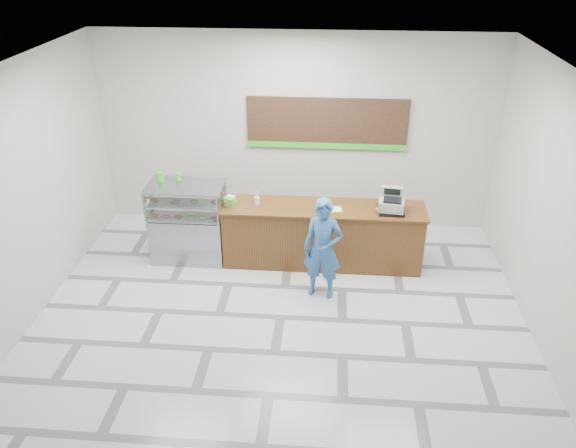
# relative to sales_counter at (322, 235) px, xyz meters

# --- Properties ---
(floor) EXTENTS (7.00, 7.00, 0.00)m
(floor) POSITION_rel_sales_counter_xyz_m (-0.55, -1.55, -0.52)
(floor) COLOR silver
(floor) RESTS_ON ground
(back_wall) EXTENTS (7.00, 0.00, 7.00)m
(back_wall) POSITION_rel_sales_counter_xyz_m (-0.55, 1.45, 1.23)
(back_wall) COLOR #BCB8AD
(back_wall) RESTS_ON floor
(ceiling) EXTENTS (7.00, 7.00, 0.00)m
(ceiling) POSITION_rel_sales_counter_xyz_m (-0.55, -1.55, 2.98)
(ceiling) COLOR silver
(ceiling) RESTS_ON back_wall
(sales_counter) EXTENTS (3.26, 0.76, 1.03)m
(sales_counter) POSITION_rel_sales_counter_xyz_m (0.00, 0.00, 0.00)
(sales_counter) COLOR brown
(sales_counter) RESTS_ON floor
(display_case) EXTENTS (1.22, 0.72, 1.33)m
(display_case) POSITION_rel_sales_counter_xyz_m (-2.22, -0.00, 0.16)
(display_case) COLOR gray
(display_case) RESTS_ON floor
(menu_board) EXTENTS (2.80, 0.06, 0.90)m
(menu_board) POSITION_rel_sales_counter_xyz_m (-0.00, 1.41, 1.42)
(menu_board) COLOR black
(menu_board) RESTS_ON back_wall
(cash_register) EXTENTS (0.44, 0.46, 0.37)m
(cash_register) POSITION_rel_sales_counter_xyz_m (1.06, -0.06, 0.65)
(cash_register) COLOR black
(cash_register) RESTS_ON sales_counter
(card_terminal) EXTENTS (0.10, 0.17, 0.04)m
(card_terminal) POSITION_rel_sales_counter_xyz_m (0.91, -0.12, 0.53)
(card_terminal) COLOR black
(card_terminal) RESTS_ON sales_counter
(serving_tray) EXTENTS (0.36, 0.29, 0.02)m
(serving_tray) POSITION_rel_sales_counter_xyz_m (0.15, -0.10, 0.52)
(serving_tray) COLOR #4BC210
(serving_tray) RESTS_ON sales_counter
(napkin_box) EXTENTS (0.17, 0.17, 0.12)m
(napkin_box) POSITION_rel_sales_counter_xyz_m (-1.50, 0.02, 0.57)
(napkin_box) COLOR white
(napkin_box) RESTS_ON sales_counter
(straw_cup) EXTENTS (0.08, 0.08, 0.12)m
(straw_cup) POSITION_rel_sales_counter_xyz_m (-1.06, 0.02, 0.58)
(straw_cup) COLOR silver
(straw_cup) RESTS_ON sales_counter
(promo_box) EXTENTS (0.19, 0.16, 0.14)m
(promo_box) POSITION_rel_sales_counter_xyz_m (-1.50, -0.09, 0.58)
(promo_box) COLOR green
(promo_box) RESTS_ON sales_counter
(donut_decal) EXTENTS (0.14, 0.14, 0.00)m
(donut_decal) POSITION_rel_sales_counter_xyz_m (0.90, -0.00, 0.52)
(donut_decal) COLOR #F65F81
(donut_decal) RESTS_ON sales_counter
(green_cup_left) EXTENTS (0.10, 0.10, 0.16)m
(green_cup_left) POSITION_rel_sales_counter_xyz_m (-2.64, 0.14, 0.89)
(green_cup_left) COLOR green
(green_cup_left) RESTS_ON display_case
(green_cup_right) EXTENTS (0.08, 0.08, 0.12)m
(green_cup_right) POSITION_rel_sales_counter_xyz_m (-2.37, 0.20, 0.88)
(green_cup_right) COLOR green
(green_cup_right) RESTS_ON display_case
(customer) EXTENTS (0.64, 0.48, 1.59)m
(customer) POSITION_rel_sales_counter_xyz_m (0.02, -0.91, 0.28)
(customer) COLOR #2B5D97
(customer) RESTS_ON floor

